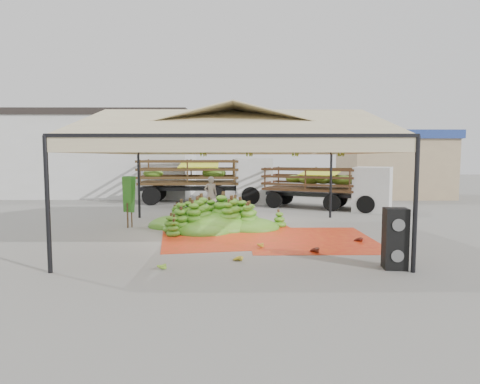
{
  "coord_description": "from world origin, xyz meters",
  "views": [
    {
      "loc": [
        0.14,
        -12.64,
        2.54
      ],
      "look_at": [
        0.2,
        1.5,
        1.3
      ],
      "focal_mm": 30.0,
      "sensor_mm": 36.0,
      "label": 1
    }
  ],
  "objects_px": {
    "vendor": "(211,195)",
    "truck_left": "(211,175)",
    "banana_heap": "(215,213)",
    "speaker_stack": "(395,239)",
    "truck_right": "(331,183)"
  },
  "relations": [
    {
      "from": "vendor",
      "to": "truck_left",
      "type": "relative_size",
      "value": 0.23
    },
    {
      "from": "speaker_stack",
      "to": "truck_left",
      "type": "bearing_deg",
      "value": 116.81
    },
    {
      "from": "speaker_stack",
      "to": "vendor",
      "type": "distance_m",
      "value": 10.45
    },
    {
      "from": "speaker_stack",
      "to": "vendor",
      "type": "height_order",
      "value": "vendor"
    },
    {
      "from": "truck_left",
      "to": "truck_right",
      "type": "xyz_separation_m",
      "value": [
        6.05,
        -2.65,
        -0.24
      ]
    },
    {
      "from": "banana_heap",
      "to": "speaker_stack",
      "type": "relative_size",
      "value": 3.59
    },
    {
      "from": "banana_heap",
      "to": "truck_left",
      "type": "distance_m",
      "value": 7.98
    },
    {
      "from": "banana_heap",
      "to": "truck_left",
      "type": "bearing_deg",
      "value": 94.93
    },
    {
      "from": "speaker_stack",
      "to": "truck_right",
      "type": "distance_m",
      "value": 10.67
    },
    {
      "from": "speaker_stack",
      "to": "truck_right",
      "type": "height_order",
      "value": "truck_right"
    },
    {
      "from": "vendor",
      "to": "speaker_stack",
      "type": "bearing_deg",
      "value": 104.26
    },
    {
      "from": "banana_heap",
      "to": "truck_right",
      "type": "distance_m",
      "value": 7.54
    },
    {
      "from": "banana_heap",
      "to": "vendor",
      "type": "height_order",
      "value": "vendor"
    },
    {
      "from": "banana_heap",
      "to": "truck_right",
      "type": "xyz_separation_m",
      "value": [
        5.37,
        5.23,
        0.74
      ]
    },
    {
      "from": "speaker_stack",
      "to": "truck_right",
      "type": "relative_size",
      "value": 0.22
    }
  ]
}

